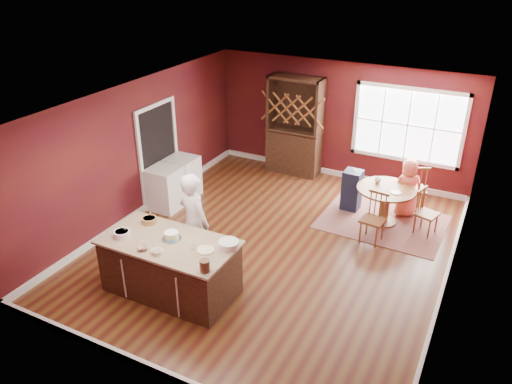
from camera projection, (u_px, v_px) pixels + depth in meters
room_shell at (276, 179)px, 8.59m from camera, size 7.00×7.00×7.00m
window at (408, 125)px, 10.67m from camera, size 2.36×0.10×1.66m
doorway at (159, 155)px, 10.42m from camera, size 0.08×1.26×2.13m
kitchen_island at (171, 267)px, 7.81m from camera, size 2.09×1.10×0.92m
dining_table at (385, 198)px, 9.72m from camera, size 1.14×1.14×0.75m
baker at (194, 222)px, 8.21m from camera, size 0.73×0.59×1.75m
layer_cake at (172, 236)px, 7.62m from camera, size 0.30×0.30×0.12m
bowl_blue at (122, 234)px, 7.69m from camera, size 0.25×0.25×0.10m
bowl_yellow at (149, 220)px, 8.08m from camera, size 0.24×0.24×0.09m
bowl_pink at (142, 248)px, 7.36m from camera, size 0.16×0.16×0.06m
bowl_olive at (157, 252)px, 7.28m from camera, size 0.16×0.16×0.06m
drinking_glass at (192, 245)px, 7.36m from camera, size 0.07×0.07×0.15m
dinner_plate at (206, 250)px, 7.36m from camera, size 0.27×0.27×0.02m
white_tub at (229, 244)px, 7.41m from camera, size 0.31×0.31×0.11m
stoneware_crock at (205, 266)px, 6.87m from camera, size 0.15×0.15×0.18m
rug at (382, 222)px, 9.95m from camera, size 2.43×1.91×0.01m
chair_east at (427, 212)px, 9.37m from camera, size 0.46×0.47×0.91m
chair_south at (373, 218)px, 9.11m from camera, size 0.45×0.44×0.97m
chair_north at (414, 187)px, 10.16m from camera, size 0.58×0.57×1.07m
seated_woman at (407, 188)px, 9.97m from camera, size 0.71×0.64×1.21m
high_chair at (352, 189)px, 10.28m from camera, size 0.36×0.36×0.89m
toddler at (355, 172)px, 10.18m from camera, size 0.18×0.14×0.26m
table_plate at (396, 192)px, 9.44m from camera, size 0.21×0.21×0.02m
table_cup at (378, 180)px, 9.83m from camera, size 0.15×0.15×0.10m
hutch at (295, 126)px, 11.65m from camera, size 1.26×0.53×2.32m
washer at (165, 189)px, 10.29m from camera, size 0.62×0.60×0.90m
dryer at (183, 177)px, 10.80m from camera, size 0.62×0.60×0.90m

